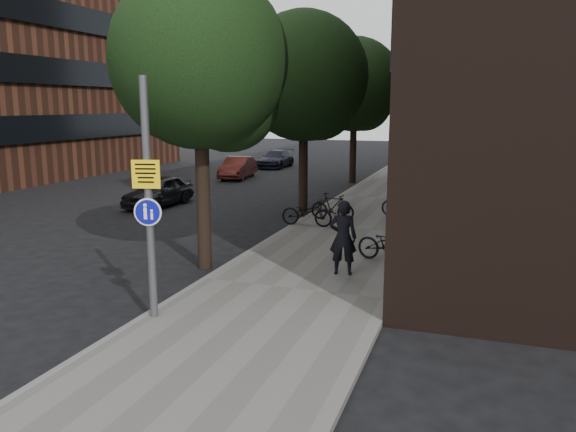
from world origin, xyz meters
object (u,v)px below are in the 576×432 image
at_px(signpost, 149,199).
at_px(pedestrian, 343,237).
at_px(parked_bike_facade_near, 389,245).
at_px(parked_car_near, 159,191).

distance_m(signpost, pedestrian, 5.07).
bearing_deg(parked_bike_facade_near, signpost, 160.96).
relative_size(parked_bike_facade_near, parked_car_near, 0.48).
distance_m(signpost, parked_car_near, 13.40).
bearing_deg(parked_bike_facade_near, pedestrian, 163.72).
xyz_separation_m(signpost, parked_bike_facade_near, (3.74, 5.42, -1.86)).
bearing_deg(parked_car_near, parked_bike_facade_near, -26.62).
bearing_deg(pedestrian, parked_car_near, -46.85).
bearing_deg(signpost, parked_car_near, 106.39).
bearing_deg(signpost, pedestrian, 39.36).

